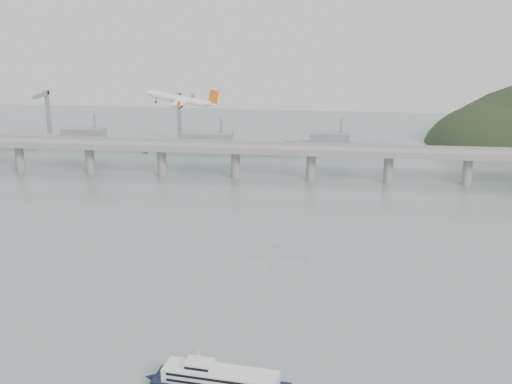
# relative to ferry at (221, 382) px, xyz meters

# --- Properties ---
(ground) EXTENTS (900.00, 900.00, 0.00)m
(ground) POSITION_rel_ferry_xyz_m (-0.02, 46.23, -3.73)
(ground) COLOR slate
(ground) RESTS_ON ground
(bridge) EXTENTS (800.00, 22.00, 23.90)m
(bridge) POSITION_rel_ferry_xyz_m (-1.17, 246.23, 13.92)
(bridge) COLOR gray
(bridge) RESTS_ON ground
(distant_fleet) EXTENTS (453.00, 60.90, 40.00)m
(distant_fleet) POSITION_rel_ferry_xyz_m (-155.38, 311.31, 2.49)
(distant_fleet) COLOR slate
(distant_fleet) RESTS_ON ground
(ferry) EXTENTS (72.86, 19.34, 13.76)m
(ferry) POSITION_rel_ferry_xyz_m (0.00, 0.00, 0.00)
(ferry) COLOR black
(ferry) RESTS_ON ground
(airliner) EXTENTS (37.46, 33.84, 9.79)m
(airliner) POSITION_rel_ferry_xyz_m (-41.80, 143.10, 65.79)
(airliner) COLOR white
(airliner) RESTS_ON ground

